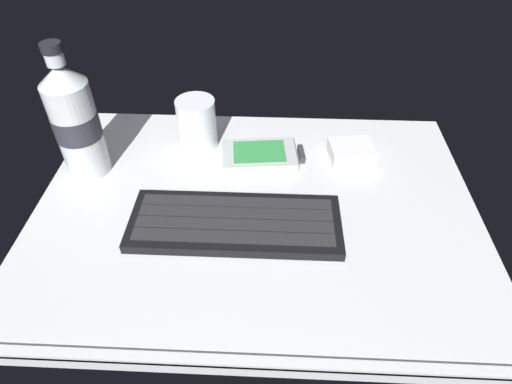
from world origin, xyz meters
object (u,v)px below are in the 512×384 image
at_px(water_bottle, 75,121).
at_px(charger_block, 351,152).
at_px(juice_cup, 197,125).
at_px(keyboard, 235,223).
at_px(handheld_device, 263,155).

xyz_separation_m(water_bottle, charger_block, (0.42, 0.05, -0.08)).
bearing_deg(juice_cup, water_bottle, -156.32).
bearing_deg(keyboard, charger_block, 42.88).
bearing_deg(charger_block, juice_cup, 174.59).
relative_size(keyboard, water_bottle, 1.40).
height_order(keyboard, handheld_device, keyboard).
distance_m(juice_cup, charger_block, 0.26).
bearing_deg(water_bottle, juice_cup, 23.68).
distance_m(keyboard, water_bottle, 0.28).
bearing_deg(handheld_device, water_bottle, -172.07).
height_order(handheld_device, charger_block, charger_block).
bearing_deg(charger_block, handheld_device, -176.18).
relative_size(water_bottle, charger_block, 2.97).
distance_m(handheld_device, water_bottle, 0.29).
height_order(juice_cup, water_bottle, water_bottle).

